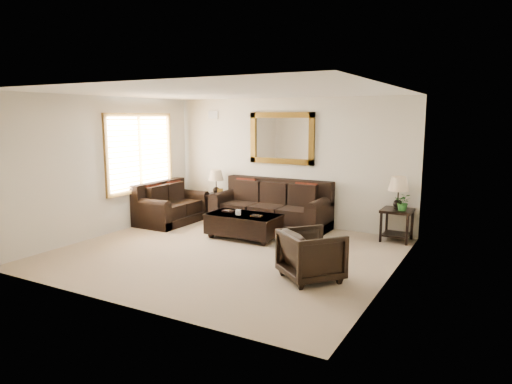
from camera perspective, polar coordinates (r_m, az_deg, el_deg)
The scene contains 11 objects.
room at distance 7.64m, azimuth -3.90°, elevation 2.20°, with size 5.51×5.01×2.71m.
window at distance 9.98m, azimuth -14.27°, elevation 4.77°, with size 0.07×1.96×1.66m.
mirror at distance 9.82m, azimuth 3.21°, elevation 6.72°, with size 1.50×0.06×1.10m.
air_vent at distance 10.70m, azimuth -5.39°, elevation 9.59°, with size 0.25×0.02×0.18m, color #999999.
sofa at distance 9.60m, azimuth 1.98°, elevation -2.29°, with size 2.43×1.05×1.00m.
loveseat at distance 10.24m, azimuth -10.71°, elevation -1.91°, with size 0.94×1.58×0.89m.
end_table_left at distance 10.45m, azimuth -4.99°, elevation 0.67°, with size 0.51×0.51×1.11m.
end_table_right at distance 8.86m, azimuth 17.32°, elevation -0.86°, with size 0.55×0.55×1.22m.
coffee_table at distance 8.73m, azimuth -1.58°, elevation -3.94°, with size 1.38×0.75×0.59m.
armchair at distance 6.58m, azimuth 6.94°, elevation -7.54°, with size 0.77×0.72×0.79m, color black.
potted_plant at distance 8.75m, azimuth 17.94°, elevation -1.44°, with size 0.29×0.32×0.25m, color #21591E.
Camera 1 is at (4.09, -6.38, 2.30)m, focal length 32.00 mm.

